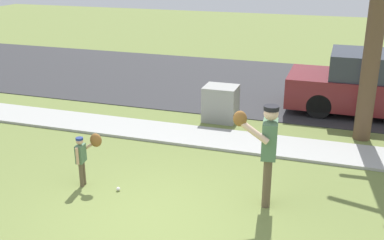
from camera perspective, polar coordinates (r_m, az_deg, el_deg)
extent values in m
plane|color=olive|center=(10.74, 2.33, -2.56)|extent=(48.00, 48.00, 0.00)
cube|color=#A3A39E|center=(10.82, 2.48, -2.22)|extent=(36.00, 1.20, 0.06)
cube|color=#2D2D30|center=(15.45, 7.59, 4.34)|extent=(36.00, 6.80, 0.02)
cylinder|color=brown|center=(7.98, 9.11, -7.60)|extent=(0.14, 0.14, 0.88)
cylinder|color=brown|center=(8.14, 9.18, -7.04)|extent=(0.14, 0.14, 0.88)
cube|color=#4C7251|center=(7.75, 9.45, -2.34)|extent=(0.29, 0.45, 0.63)
sphere|color=beige|center=(7.59, 9.64, 0.80)|extent=(0.24, 0.24, 0.24)
cylinder|color=black|center=(7.57, 9.67, 1.45)|extent=(0.25, 0.25, 0.07)
cylinder|color=beige|center=(7.44, 7.41, -1.35)|extent=(0.55, 0.16, 0.42)
ellipsoid|color=brown|center=(7.38, 5.88, 0.17)|extent=(0.23, 0.16, 0.26)
cylinder|color=beige|center=(7.99, 9.55, -1.52)|extent=(0.10, 0.10, 0.59)
cylinder|color=brown|center=(8.93, -13.11, -6.25)|extent=(0.07, 0.07, 0.47)
cylinder|color=brown|center=(8.86, -13.36, -6.51)|extent=(0.07, 0.07, 0.47)
cube|color=#4C7251|center=(8.73, -13.44, -3.99)|extent=(0.15, 0.24, 0.34)
sphere|color=tan|center=(8.64, -13.56, -2.53)|extent=(0.13, 0.13, 0.13)
cylinder|color=navy|center=(8.62, -13.59, -2.23)|extent=(0.13, 0.13, 0.04)
cylinder|color=tan|center=(8.74, -12.27, -3.00)|extent=(0.29, 0.09, 0.23)
ellipsoid|color=brown|center=(8.66, -11.65, -2.43)|extent=(0.23, 0.16, 0.26)
cylinder|color=tan|center=(8.61, -13.83, -4.30)|extent=(0.06, 0.06, 0.32)
sphere|color=white|center=(8.66, -9.00, -8.31)|extent=(0.07, 0.07, 0.07)
cube|color=gray|center=(11.93, 3.52, 2.04)|extent=(0.83, 0.71, 0.90)
cylinder|color=brown|center=(10.92, 21.51, 10.55)|extent=(0.38, 0.38, 5.16)
cube|color=maroon|center=(13.28, 21.84, 3.13)|extent=(4.70, 1.90, 0.80)
cube|color=#2D333D|center=(13.11, 22.24, 6.16)|extent=(2.58, 1.75, 0.65)
cylinder|color=black|center=(14.13, 15.69, 3.69)|extent=(0.64, 0.22, 0.64)
cylinder|color=black|center=(12.52, 15.22, 1.69)|extent=(0.64, 0.22, 0.64)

